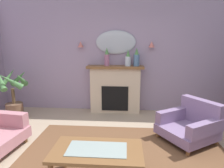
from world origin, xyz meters
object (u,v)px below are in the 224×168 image
Objects in this scene: mantel_vase_centre at (107,57)px; wall_sconce_right at (151,44)px; mantel_vase_right at (128,59)px; potted_plant_tall_palm at (13,94)px; armchair_near_fireplace at (191,124)px; wall_sconce_left at (80,44)px; coffee_table at (97,153)px; mantel_vase_left at (136,58)px; fireplace at (115,90)px; wall_mirror at (116,42)px.

mantel_vase_centre is 1.10m from wall_sconce_right.
potted_plant_tall_palm is (-2.60, -0.50, -0.77)m from mantel_vase_right.
armchair_near_fireplace is 0.98× the size of potted_plant_tall_palm.
mantel_vase_centre is at bearing -10.46° from wall_sconce_left.
mantel_vase_right is 2.70m from coffee_table.
mantel_vase_right is 0.90× the size of mantel_vase_left.
armchair_near_fireplace is (0.91, -1.32, -1.04)m from mantel_vase_left.
wall_sconce_left is at bearing 173.84° from fireplace.
wall_sconce_right is 3.40m from potted_plant_tall_palm.
fireplace is at bearing 176.76° from mantel_vase_left.
armchair_near_fireplace is (1.48, 1.18, -0.08)m from coffee_table.
mantel_vase_left is 0.38× the size of armchair_near_fireplace.
fireplace is at bearing 12.88° from potted_plant_tall_palm.
wall_sconce_left reaches higher than armchair_near_fireplace.
mantel_vase_right is 0.66m from wall_sconce_right.
mantel_vase_left is 1.39m from wall_sconce_left.
wall_sconce_left reaches higher than mantel_vase_right.
wall_sconce_right is 0.12× the size of armchair_near_fireplace.
wall_sconce_left is at bearing 147.52° from armchair_near_fireplace.
mantel_vase_left is 0.49m from wall_sconce_right.
mantel_vase_centre is 3.07× the size of wall_sconce_left.
mantel_vase_centre is 1.12× the size of mantel_vase_right.
mantel_vase_centre reaches higher than coffee_table.
wall_sconce_right is (1.70, 0.00, 0.00)m from wall_sconce_left.
potted_plant_tall_palm reaches higher than coffee_table.
wall_sconce_left is 1.70m from wall_sconce_right.
coffee_table is 3.00m from potted_plant_tall_palm.
wall_mirror is at bearing 176.63° from wall_sconce_right.
fireplace is 2.54m from coffee_table.
wall_mirror is at bearing 40.36° from mantel_vase_centre.
mantel_vase_centre is at bearing 92.99° from coffee_table.
mantel_vase_left is at bearing -0.00° from mantel_vase_right.
mantel_vase_centre is 0.73m from wall_sconce_left.
armchair_near_fireplace is at bearing -32.48° from wall_sconce_left.
wall_sconce_left reaches higher than fireplace.
mantel_vase_centre reaches higher than fireplace.
mantel_vase_centre is at bearing -139.64° from wall_mirror.
mantel_vase_right is 2.00m from armchair_near_fireplace.
wall_mirror is (-0.30, 0.17, 0.39)m from mantel_vase_right.
coffee_table is at bearing -98.40° from mantel_vase_right.
wall_mirror is 6.86× the size of wall_sconce_right.
wall_sconce_left is 0.13× the size of coffee_table.
potted_plant_tall_palm is at bearing -167.12° from fireplace.
mantel_vase_centre is at bearing 180.00° from mantel_vase_left.
wall_sconce_right is 0.12× the size of potted_plant_tall_palm.
potted_plant_tall_palm is (-3.71, 0.82, 0.24)m from armchair_near_fireplace.
coffee_table is at bearing -141.46° from armchair_near_fireplace.
wall_sconce_left is at bearing 174.92° from mantel_vase_left.
armchair_near_fireplace is (1.11, -1.32, -1.02)m from mantel_vase_right.
armchair_near_fireplace is at bearing -43.67° from fireplace.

